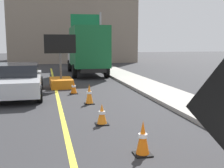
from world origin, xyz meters
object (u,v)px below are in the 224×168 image
object	(u,v)px
highway_guide_sign	(92,30)
traffic_cone_mid_lane	(102,114)
arrow_board_trailer	(61,78)
traffic_cone_curbside	(74,87)
box_truck	(87,49)
traffic_cone_near_sign	(143,138)
pickup_car	(17,80)
traffic_cone_far_lane	(89,94)

from	to	relation	value
highway_guide_sign	traffic_cone_mid_lane	world-z (taller)	highway_guide_sign
arrow_board_trailer	traffic_cone_curbside	world-z (taller)	arrow_board_trailer
highway_guide_sign	traffic_cone_mid_lane	bearing A→B (deg)	-98.57
box_truck	traffic_cone_near_sign	world-z (taller)	box_truck
traffic_cone_near_sign	traffic_cone_mid_lane	world-z (taller)	traffic_cone_near_sign
pickup_car	traffic_cone_curbside	distance (m)	2.46
traffic_cone_curbside	traffic_cone_mid_lane	bearing A→B (deg)	-86.52
pickup_car	traffic_cone_curbside	xyz separation A→B (m)	(2.42, -0.10, -0.40)
traffic_cone_near_sign	traffic_cone_curbside	size ratio (longest dim) A/B	1.20
pickup_car	traffic_cone_mid_lane	distance (m)	5.76
traffic_cone_curbside	pickup_car	bearing A→B (deg)	177.72
pickup_car	traffic_cone_mid_lane	bearing A→B (deg)	-61.71
traffic_cone_near_sign	traffic_cone_curbside	distance (m)	7.32
highway_guide_sign	traffic_cone_far_lane	world-z (taller)	highway_guide_sign
box_truck	traffic_cone_curbside	bearing A→B (deg)	-103.02
highway_guide_sign	traffic_cone_near_sign	xyz separation A→B (m)	(-2.34, -20.44, -3.06)
arrow_board_trailer	box_truck	world-z (taller)	box_truck
traffic_cone_mid_lane	box_truck	bearing A→B (deg)	83.56
traffic_cone_near_sign	pickup_car	bearing A→B (deg)	112.89
arrow_board_trailer	traffic_cone_curbside	xyz separation A→B (m)	(0.45, -2.06, -0.18)
traffic_cone_far_lane	highway_guide_sign	bearing A→B (deg)	80.17
pickup_car	traffic_cone_mid_lane	size ratio (longest dim) A/B	7.89
box_truck	traffic_cone_far_lane	distance (m)	9.74
arrow_board_trailer	box_truck	size ratio (longest dim) A/B	0.40
arrow_board_trailer	box_truck	xyz separation A→B (m)	(2.14, 5.24, 1.33)
highway_guide_sign	traffic_cone_near_sign	distance (m)	20.80
box_truck	highway_guide_sign	xyz separation A→B (m)	(1.35, 5.86, 1.62)
arrow_board_trailer	traffic_cone_mid_lane	size ratio (longest dim) A/B	4.48
traffic_cone_curbside	traffic_cone_near_sign	bearing A→B (deg)	-84.54
traffic_cone_far_lane	traffic_cone_curbside	world-z (taller)	traffic_cone_far_lane
highway_guide_sign	traffic_cone_curbside	xyz separation A→B (m)	(-3.03, -13.15, -3.13)
traffic_cone_curbside	highway_guide_sign	bearing A→B (deg)	77.02
pickup_car	traffic_cone_far_lane	size ratio (longest dim) A/B	6.23
pickup_car	traffic_cone_mid_lane	world-z (taller)	pickup_car
traffic_cone_mid_lane	traffic_cone_curbside	bearing A→B (deg)	93.48
arrow_board_trailer	traffic_cone_curbside	distance (m)	2.11
box_truck	pickup_car	bearing A→B (deg)	-119.72
box_truck	traffic_cone_far_lane	size ratio (longest dim) A/B	8.79
traffic_cone_far_lane	traffic_cone_curbside	size ratio (longest dim) A/B	1.26
box_truck	traffic_cone_near_sign	xyz separation A→B (m)	(-0.99, -14.58, -1.45)
arrow_board_trailer	traffic_cone_curbside	bearing A→B (deg)	-77.65
traffic_cone_near_sign	traffic_cone_mid_lane	size ratio (longest dim) A/B	1.21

